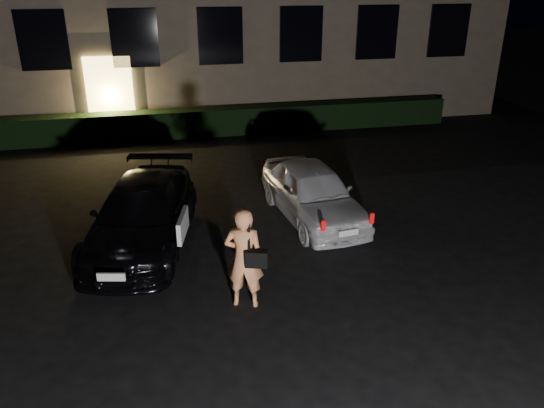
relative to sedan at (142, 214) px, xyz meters
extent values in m
plane|color=black|center=(2.57, -3.29, -0.60)|extent=(80.00, 80.00, 0.00)
cube|color=#FFD36A|center=(-0.93, 7.65, 0.65)|extent=(1.40, 0.10, 2.50)
cube|color=black|center=(-2.63, 7.65, 2.40)|extent=(1.40, 0.10, 1.70)
cube|color=black|center=(-0.03, 7.65, 2.40)|extent=(1.40, 0.10, 1.70)
cube|color=black|center=(2.57, 7.65, 2.40)|extent=(1.40, 0.10, 1.70)
cube|color=black|center=(5.17, 7.65, 2.40)|extent=(1.40, 0.10, 1.70)
cube|color=black|center=(7.77, 7.65, 2.40)|extent=(1.40, 0.10, 1.70)
cube|color=black|center=(10.37, 7.65, 2.40)|extent=(1.40, 0.10, 1.70)
cube|color=black|center=(2.57, 7.21, -0.17)|extent=(15.00, 0.70, 0.85)
imported|color=black|center=(0.00, 0.00, 0.00)|extent=(2.53, 4.38, 1.20)
cube|color=white|center=(0.71, -0.93, 0.14)|extent=(0.26, 0.85, 0.40)
cube|color=silver|center=(-0.47, -2.08, -0.08)|extent=(0.43, 0.13, 0.13)
imported|color=white|center=(3.49, 0.39, -0.01)|extent=(1.76, 3.59, 1.18)
cube|color=red|center=(3.18, -1.30, 0.05)|extent=(0.08, 0.05, 0.20)
cube|color=red|center=(4.16, -1.20, 0.05)|extent=(0.08, 0.05, 0.20)
cube|color=silver|center=(3.68, -1.29, -0.15)|extent=(0.39, 0.08, 0.12)
imported|color=#ED915B|center=(1.54, -2.47, 0.23)|extent=(0.70, 0.56, 1.66)
cube|color=black|center=(1.70, -2.64, 0.29)|extent=(0.37, 0.24, 0.26)
cube|color=black|center=(1.61, -2.57, 0.67)|extent=(0.05, 0.06, 0.51)
camera|label=1|loc=(0.44, -9.46, 4.22)|focal=35.00mm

